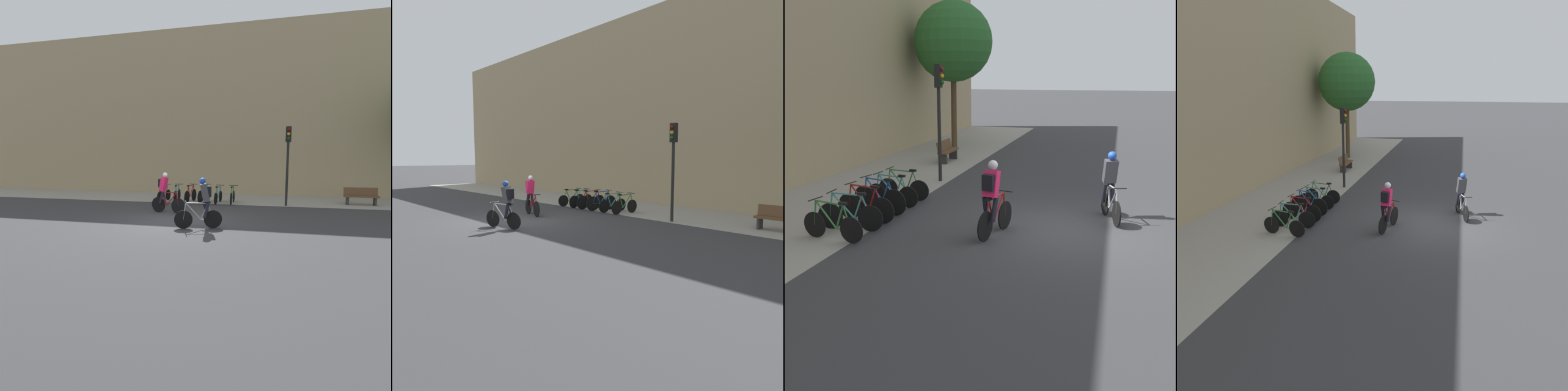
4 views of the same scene
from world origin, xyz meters
TOP-DOWN VIEW (x-y plane):
  - ground at (0.00, 0.00)m, footprint 200.00×200.00m
  - kerb_strip at (0.00, 6.75)m, footprint 44.00×4.50m
  - building_facade at (0.00, 9.30)m, footprint 44.00×0.60m
  - cyclist_pink at (-0.98, 1.58)m, footprint 1.66×0.57m
  - cyclist_grey at (1.25, -0.95)m, footprint 1.60×0.63m
  - parked_bike_0 at (-2.18, 4.96)m, footprint 0.46×1.62m
  - parked_bike_1 at (-1.42, 4.96)m, footprint 0.46×1.67m
  - parked_bike_2 at (-0.66, 4.97)m, footprint 0.46×1.68m
  - parked_bike_3 at (0.10, 4.97)m, footprint 0.50×1.68m
  - parked_bike_4 at (0.87, 4.96)m, footprint 0.46×1.63m
  - parked_bike_5 at (1.63, 4.96)m, footprint 0.46×1.62m
  - traffic_light_pole at (4.36, 4.81)m, footprint 0.26×0.30m
  - bench at (8.11, 5.90)m, footprint 1.61×0.44m

SIDE VIEW (x-z plane):
  - ground at x=0.00m, z-range 0.00..0.00m
  - kerb_strip at x=0.00m, z-range 0.00..0.01m
  - parked_bike_0 at x=-2.18m, z-range -0.09..0.85m
  - parked_bike_4 at x=0.87m, z-range -0.09..0.85m
  - parked_bike_5 at x=1.63m, z-range -0.09..0.85m
  - parked_bike_1 at x=-1.42m, z-range -0.09..0.87m
  - parked_bike_2 at x=-0.66m, z-range -0.08..0.89m
  - parked_bike_3 at x=0.10m, z-range -0.08..0.91m
  - bench at x=8.11m, z-range 0.02..0.91m
  - cyclist_pink at x=-0.98m, z-range 0.05..1.84m
  - cyclist_grey at x=1.25m, z-range 0.07..1.83m
  - traffic_light_pole at x=4.36m, z-range 0.74..4.69m
  - building_facade at x=0.00m, z-range 0.00..10.73m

